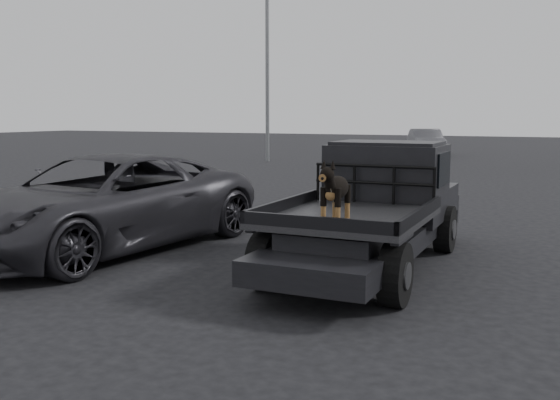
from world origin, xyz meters
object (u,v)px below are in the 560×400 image
at_px(dog, 336,193).
at_px(floodlight_near, 267,1).
at_px(flatbed_ute, 369,236).
at_px(parked_suv, 102,203).
at_px(distant_car_a, 426,142).

xyz_separation_m(dog, floodlight_near, (-10.48, 19.72, 6.10)).
relative_size(flatbed_ute, parked_suv, 0.96).
bearing_deg(flatbed_ute, floodlight_near, 119.95).
distance_m(parked_suv, floodlight_near, 20.79).
bearing_deg(dog, distant_car_a, 99.43).
distance_m(dog, parked_suv, 4.54).
xyz_separation_m(flatbed_ute, floodlight_near, (-10.41, 18.07, 6.93)).
height_order(flatbed_ute, dog, dog).
distance_m(flatbed_ute, floodlight_near, 21.98).
bearing_deg(flatbed_ute, distant_car_a, 99.88).
distance_m(parked_suv, distant_car_a, 26.02).
bearing_deg(floodlight_near, dog, -62.01).
xyz_separation_m(parked_suv, floodlight_near, (-6.08, 18.75, 6.61)).
xyz_separation_m(dog, parked_suv, (-4.40, 0.97, -0.51)).
bearing_deg(flatbed_ute, parked_suv, -171.13).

